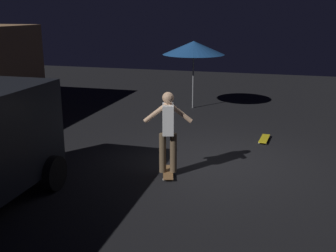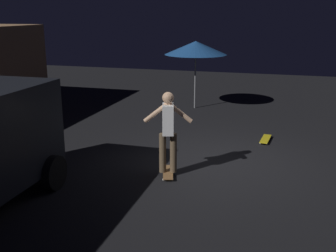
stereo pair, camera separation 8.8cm
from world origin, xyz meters
The scene contains 5 objects.
ground_plane centered at (0.00, 0.00, 0.00)m, with size 28.00×28.00×0.00m, color black.
patio_umbrella centered at (5.05, 1.68, 2.07)m, with size 2.10×2.10×2.30m.
skateboard_ridden centered at (-1.08, 0.85, 0.06)m, with size 0.80×0.41×0.07m.
skateboard_spare centered at (1.85, -0.94, 0.06)m, with size 0.79×0.27×0.07m.
skater centered at (-1.08, 0.85, 1.04)m, with size 0.43×0.97×1.67m.
Camera 1 is at (-8.70, -1.30, 3.26)m, focal length 44.04 mm.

